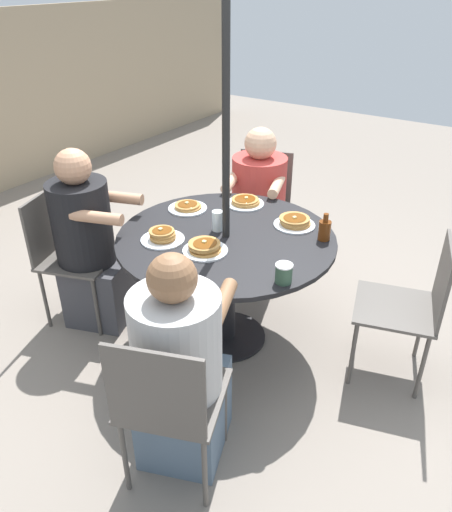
{
  "coord_description": "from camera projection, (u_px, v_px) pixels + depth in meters",
  "views": [
    {
      "loc": [
        -2.11,
        -1.42,
        2.07
      ],
      "look_at": [
        0.0,
        0.0,
        0.6
      ],
      "focal_mm": 35.0,
      "sensor_mm": 36.0,
      "label": 1
    }
  ],
  "objects": [
    {
      "name": "pancake_plate_c",
      "position": [
        295.0,
        222.0,
        2.97
      ],
      "size": [
        0.25,
        0.25,
        0.06
      ],
      "color": "white",
      "rests_on": "patio_table"
    },
    {
      "name": "pancake_plate_d",
      "position": [
        245.0,
        202.0,
        3.24
      ],
      "size": [
        0.25,
        0.25,
        0.05
      ],
      "color": "white",
      "rests_on": "patio_table"
    },
    {
      "name": "patio_table",
      "position": [
        226.0,
        255.0,
        2.93
      ],
      "size": [
        1.26,
        1.26,
        0.74
      ],
      "color": "black",
      "rests_on": "ground"
    },
    {
      "name": "pancake_plate_a",
      "position": [
        188.0,
        207.0,
        3.18
      ],
      "size": [
        0.25,
        0.25,
        0.05
      ],
      "color": "white",
      "rests_on": "patio_table"
    },
    {
      "name": "pancake_plate_b",
      "position": [
        163.0,
        236.0,
        2.8
      ],
      "size": [
        0.25,
        0.25,
        0.07
      ],
      "color": "white",
      "rests_on": "patio_table"
    },
    {
      "name": "patio_chair_east",
      "position": [
        168.0,
        400.0,
        2.08
      ],
      "size": [
        0.55,
        0.55,
        0.87
      ],
      "rotation": [
        0.0,
        0.0,
        -1.21
      ],
      "color": "#514C47",
      "rests_on": "ground"
    },
    {
      "name": "patio_chair_west",
      "position": [
        262.0,
        201.0,
        3.87
      ],
      "size": [
        0.54,
        0.54,
        0.87
      ],
      "rotation": [
        0.0,
        0.0,
        -4.39
      ],
      "color": "#514C47",
      "rests_on": "ground"
    },
    {
      "name": "drinking_glass_a",
      "position": [
        217.0,
        221.0,
        2.9
      ],
      "size": [
        0.06,
        0.06,
        0.12
      ],
      "primitive_type": "cylinder",
      "color": "silver",
      "rests_on": "patio_table"
    },
    {
      "name": "ground_plane",
      "position": [
        226.0,
        336.0,
        3.23
      ],
      "size": [
        12.0,
        12.0,
        0.0
      ],
      "primitive_type": "plane",
      "color": "gray"
    },
    {
      "name": "diner_east",
      "position": [
        180.0,
        372.0,
        2.23
      ],
      "size": [
        0.59,
        0.52,
        1.12
      ],
      "rotation": [
        0.0,
        0.0,
        -1.21
      ],
      "color": "slate",
      "rests_on": "ground"
    },
    {
      "name": "umbrella_pole",
      "position": [
        226.0,
        176.0,
        2.68
      ],
      "size": [
        0.04,
        0.04,
        2.21
      ],
      "primitive_type": "cylinder",
      "color": "black",
      "rests_on": "ground"
    },
    {
      "name": "diner_north",
      "position": [
        90.0,
        248.0,
        3.15
      ],
      "size": [
        0.5,
        0.58,
        1.18
      ],
      "rotation": [
        0.0,
        0.0,
        -2.8
      ],
      "color": "#3D3D42",
      "rests_on": "ground"
    },
    {
      "name": "patio_chair_north",
      "position": [
        66.0,
        249.0,
        3.21
      ],
      "size": [
        0.55,
        0.55,
        0.87
      ],
      "rotation": [
        0.0,
        0.0,
        -2.8
      ],
      "color": "#514C47",
      "rests_on": "ground"
    },
    {
      "name": "patio_chair_south",
      "position": [
        413.0,
        302.0,
        2.7
      ],
      "size": [
        0.53,
        0.53,
        0.87
      ],
      "rotation": [
        0.0,
        0.0,
        0.28
      ],
      "color": "#514C47",
      "rests_on": "ground"
    },
    {
      "name": "diner_west",
      "position": [
        257.0,
        211.0,
        3.73
      ],
      "size": [
        0.59,
        0.52,
        1.12
      ],
      "rotation": [
        0.0,
        0.0,
        -4.39
      ],
      "color": "beige",
      "rests_on": "ground"
    },
    {
      "name": "coffee_cup",
      "position": [
        284.0,
        273.0,
        2.42
      ],
      "size": [
        0.09,
        0.09,
        0.1
      ],
      "color": "#33513D",
      "rests_on": "patio_table"
    },
    {
      "name": "syrup_bottle",
      "position": [
        325.0,
        230.0,
        2.8
      ],
      "size": [
        0.09,
        0.07,
        0.16
      ],
      "color": "#602D0F",
      "rests_on": "patio_table"
    },
    {
      "name": "pancake_plate_e",
      "position": [
        205.0,
        248.0,
        2.7
      ],
      "size": [
        0.25,
        0.25,
        0.06
      ],
      "color": "white",
      "rests_on": "patio_table"
    }
  ]
}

